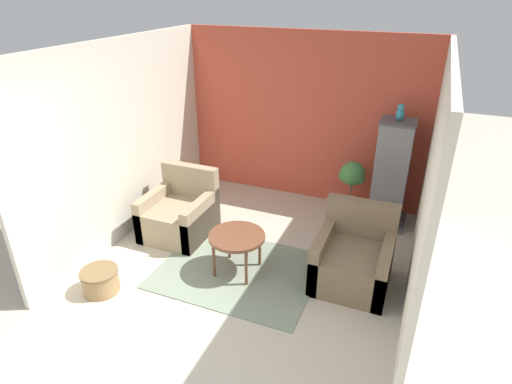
# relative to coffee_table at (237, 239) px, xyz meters

# --- Properties ---
(ground_plane) EXTENTS (20.00, 20.00, 0.00)m
(ground_plane) POSITION_rel_coffee_table_xyz_m (0.07, -1.46, -0.46)
(ground_plane) COLOR beige
(ground_plane) RESTS_ON ground
(wall_back_accent) EXTENTS (3.78, 0.06, 2.54)m
(wall_back_accent) POSITION_rel_coffee_table_xyz_m (0.07, 2.30, 0.81)
(wall_back_accent) COLOR #C64C38
(wall_back_accent) RESTS_ON ground_plane
(wall_left) EXTENTS (0.06, 3.72, 2.54)m
(wall_left) POSITION_rel_coffee_table_xyz_m (-1.79, 0.41, 0.81)
(wall_left) COLOR beige
(wall_left) RESTS_ON ground_plane
(wall_right) EXTENTS (0.06, 3.72, 2.54)m
(wall_right) POSITION_rel_coffee_table_xyz_m (1.93, 0.41, 0.81)
(wall_right) COLOR beige
(wall_right) RESTS_ON ground_plane
(area_rug) EXTENTS (1.85, 1.46, 0.01)m
(area_rug) POSITION_rel_coffee_table_xyz_m (-0.00, 0.00, -0.45)
(area_rug) COLOR gray
(area_rug) RESTS_ON ground_plane
(coffee_table) EXTENTS (0.66, 0.66, 0.51)m
(coffee_table) POSITION_rel_coffee_table_xyz_m (0.00, 0.00, 0.00)
(coffee_table) COLOR brown
(coffee_table) RESTS_ON ground_plane
(armchair_left) EXTENTS (0.82, 0.87, 0.89)m
(armchair_left) POSITION_rel_coffee_table_xyz_m (-1.08, 0.50, -0.17)
(armchair_left) COLOR #9E896B
(armchair_left) RESTS_ON ground_plane
(armchair_right) EXTENTS (0.82, 0.87, 0.89)m
(armchair_right) POSITION_rel_coffee_table_xyz_m (1.30, 0.34, -0.17)
(armchair_right) COLOR #7A664C
(armchair_right) RESTS_ON ground_plane
(birdcage) EXTENTS (0.57, 0.57, 1.51)m
(birdcage) POSITION_rel_coffee_table_xyz_m (1.47, 1.87, 0.28)
(birdcage) COLOR #555559
(birdcage) RESTS_ON ground_plane
(parrot) EXTENTS (0.10, 0.19, 0.23)m
(parrot) POSITION_rel_coffee_table_xyz_m (1.47, 1.87, 1.15)
(parrot) COLOR teal
(parrot) RESTS_ON birdcage
(potted_plant) EXTENTS (0.39, 0.35, 0.83)m
(potted_plant) POSITION_rel_coffee_table_xyz_m (0.94, 1.92, 0.10)
(potted_plant) COLOR beige
(potted_plant) RESTS_ON ground_plane
(wicker_basket) EXTENTS (0.41, 0.41, 0.27)m
(wicker_basket) POSITION_rel_coffee_table_xyz_m (-1.26, -0.91, -0.31)
(wicker_basket) COLOR #A37F51
(wicker_basket) RESTS_ON ground_plane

